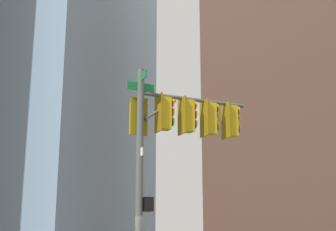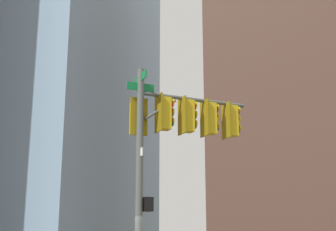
{
  "view_description": "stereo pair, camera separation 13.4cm",
  "coord_description": "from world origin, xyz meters",
  "views": [
    {
      "loc": [
        13.97,
        5.71,
        1.64
      ],
      "look_at": [
        -0.21,
        1.07,
        5.54
      ],
      "focal_mm": 54.28,
      "sensor_mm": 36.0,
      "label": 1
    },
    {
      "loc": [
        13.93,
        5.84,
        1.64
      ],
      "look_at": [
        -0.21,
        1.07,
        5.54
      ],
      "focal_mm": 54.28,
      "sensor_mm": 36.0,
      "label": 2
    }
  ],
  "objects": [
    {
      "name": "building_glass_tower",
      "position": [
        -40.96,
        -29.64,
        32.89
      ],
      "size": [
        27.2,
        22.12,
        65.78
      ],
      "primitive_type": "cube",
      "color": "#7A99B2",
      "rests_on": "ground_plane"
    },
    {
      "name": "building_brick_nearside",
      "position": [
        -37.11,
        4.26,
        19.75
      ],
      "size": [
        18.13,
        18.42,
        39.5
      ],
      "primitive_type": "cube",
      "color": "#4C3328",
      "rests_on": "ground_plane"
    },
    {
      "name": "signal_pole_assembly",
      "position": [
        -0.4,
        1.22,
        5.01
      ],
      "size": [
        2.8,
        3.19,
        6.89
      ],
      "rotation": [
        0.0,
        0.0,
        2.31
      ],
      "color": "#4C514C",
      "rests_on": "ground_plane"
    }
  ]
}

